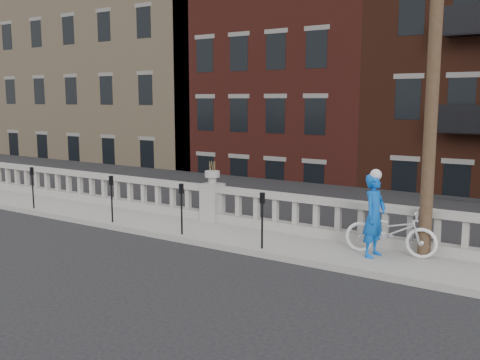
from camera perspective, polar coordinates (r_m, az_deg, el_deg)
name	(u,v)px	position (r m, az deg, el deg)	size (l,w,h in m)	color
ground	(114,258)	(13.04, -13.33, -8.07)	(120.00, 120.00, 0.00)	black
sidewalk	(193,229)	(15.15, -5.06, -5.24)	(32.00, 2.20, 0.15)	gray
balustrade	(213,204)	(15.77, -2.95, -2.57)	(28.00, 0.34, 1.03)	gray
planter_pedestal	(212,198)	(15.73, -2.96, -1.89)	(0.55, 0.55, 1.76)	gray
lower_level	(415,118)	(32.73, 18.14, 6.30)	(80.00, 44.00, 20.80)	#605E59
utility_pole	(436,26)	(12.58, 20.16, 15.16)	(1.60, 0.28, 10.00)	#422D1E
parking_meter_a	(32,183)	(18.69, -21.26, -0.29)	(0.10, 0.09, 1.36)	black
parking_meter_b	(112,194)	(15.88, -13.54, -1.41)	(0.10, 0.09, 1.36)	black
parking_meter_c	(181,203)	(14.12, -6.26, -2.45)	(0.10, 0.09, 1.36)	black
parking_meter_d	(262,214)	(12.72, 2.38, -3.63)	(0.10, 0.09, 1.36)	black
bicycle	(391,231)	(12.76, 15.78, -5.31)	(0.72, 2.07, 1.09)	white
cyclist	(374,215)	(12.45, 14.14, -3.68)	(0.69, 0.45, 1.89)	blue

